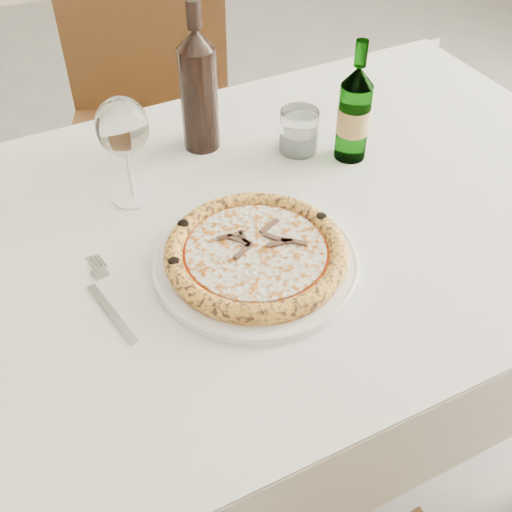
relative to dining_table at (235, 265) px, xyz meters
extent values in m
cube|color=gray|center=(-0.06, 0.09, -0.68)|extent=(5.00, 6.00, 0.02)
cube|color=brown|center=(0.00, 0.00, 0.06)|extent=(1.43, 0.91, 0.04)
cube|color=silver|center=(0.00, 0.00, 0.09)|extent=(1.50, 0.97, 0.01)
cube|color=silver|center=(0.00, 0.42, -0.03)|extent=(1.42, 0.01, 0.22)
cube|color=silver|center=(0.00, -0.42, -0.03)|extent=(1.42, 0.01, 0.22)
cylinder|color=brown|center=(0.62, 0.33, -0.31)|extent=(0.06, 0.06, 0.71)
cube|color=brown|center=(0.01, 0.73, -0.22)|extent=(0.56, 0.56, 0.04)
cube|color=brown|center=(0.07, 0.92, 0.03)|extent=(0.43, 0.18, 0.46)
cylinder|color=brown|center=(0.25, 0.85, -0.45)|extent=(0.04, 0.04, 0.43)
cylinder|color=brown|center=(0.13, 0.49, -0.45)|extent=(0.04, 0.04, 0.43)
cylinder|color=brown|center=(-0.12, 0.97, -0.45)|extent=(0.04, 0.04, 0.43)
cylinder|color=brown|center=(-0.23, 0.60, -0.45)|extent=(0.04, 0.04, 0.43)
cylinder|color=white|center=(0.00, -0.10, 0.10)|extent=(0.31, 0.31, 0.01)
torus|color=white|center=(0.00, -0.10, 0.10)|extent=(0.31, 0.31, 0.01)
cylinder|color=tan|center=(0.00, -0.10, 0.11)|extent=(0.27, 0.27, 0.01)
torus|color=gold|center=(0.00, -0.10, 0.12)|extent=(0.27, 0.27, 0.03)
cylinder|color=#B92400|center=(0.00, -0.10, 0.12)|extent=(0.23, 0.23, 0.00)
cylinder|color=white|center=(0.00, -0.10, 0.12)|extent=(0.21, 0.21, 0.00)
cube|color=brown|center=(0.03, -0.10, 0.13)|extent=(0.04, 0.01, 0.00)
cube|color=brown|center=(0.03, -0.07, 0.13)|extent=(0.03, 0.03, 0.00)
cube|color=brown|center=(0.00, -0.04, 0.13)|extent=(0.01, 0.04, 0.00)
cube|color=brown|center=(-0.02, -0.08, 0.13)|extent=(0.03, 0.03, 0.00)
cube|color=brown|center=(-0.05, -0.10, 0.13)|extent=(0.04, 0.01, 0.00)
cube|color=brown|center=(-0.05, -0.15, 0.13)|extent=(0.03, 0.03, 0.00)
cube|color=brown|center=(0.00, -0.14, 0.13)|extent=(0.01, 0.04, 0.00)
cube|color=brown|center=(0.04, -0.14, 0.13)|extent=(0.03, 0.03, 0.00)
cube|color=gray|center=(-0.22, -0.12, 0.09)|extent=(0.05, 0.13, 0.00)
cube|color=gray|center=(-0.22, -0.04, 0.09)|extent=(0.03, 0.03, 0.00)
cylinder|color=gray|center=(-0.23, -0.01, 0.09)|extent=(0.00, 0.03, 0.00)
cylinder|color=gray|center=(-0.23, -0.01, 0.09)|extent=(0.00, 0.03, 0.00)
cylinder|color=gray|center=(-0.22, -0.01, 0.09)|extent=(0.00, 0.03, 0.00)
cylinder|color=gray|center=(-0.22, -0.01, 0.09)|extent=(0.00, 0.03, 0.00)
cylinder|color=white|center=(-0.13, 0.13, 0.09)|extent=(0.07, 0.07, 0.00)
cylinder|color=white|center=(-0.13, 0.13, 0.14)|extent=(0.01, 0.01, 0.10)
ellipsoid|color=white|center=(-0.13, 0.13, 0.23)|extent=(0.08, 0.08, 0.10)
cylinder|color=white|center=(0.19, 0.16, 0.13)|extent=(0.07, 0.07, 0.08)
cylinder|color=silver|center=(0.19, 0.16, 0.11)|extent=(0.06, 0.06, 0.04)
cylinder|color=#35832E|center=(0.27, 0.11, 0.16)|extent=(0.06, 0.06, 0.14)
cone|color=#35832E|center=(0.27, 0.11, 0.25)|extent=(0.06, 0.06, 0.04)
cylinder|color=#35832E|center=(0.27, 0.11, 0.29)|extent=(0.02, 0.02, 0.04)
cylinder|color=tan|center=(0.27, 0.11, 0.17)|extent=(0.06, 0.06, 0.05)
cylinder|color=black|center=(0.02, 0.24, 0.19)|extent=(0.07, 0.07, 0.19)
cone|color=black|center=(0.02, 0.24, 0.30)|extent=(0.07, 0.07, 0.03)
cylinder|color=black|center=(0.02, 0.24, 0.34)|extent=(0.02, 0.02, 0.05)
camera|label=1|loc=(-0.25, -0.75, 0.76)|focal=45.00mm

